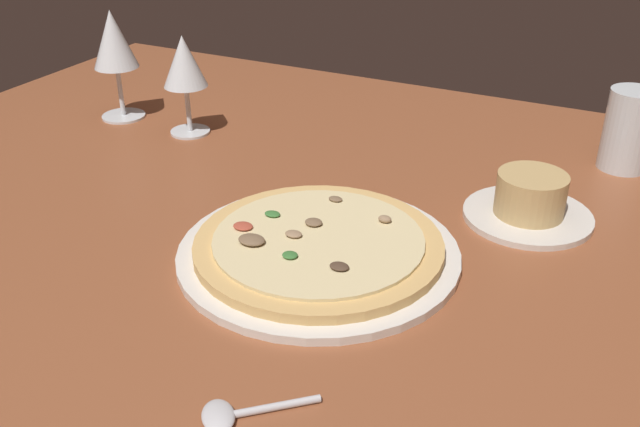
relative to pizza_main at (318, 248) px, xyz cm
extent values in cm
cube|color=brown|center=(-4.15, 9.16, -3.19)|extent=(150.00, 110.00, 4.00)
cylinder|color=silver|center=(0.03, 0.01, -0.69)|extent=(32.52, 32.52, 1.00)
cylinder|color=tan|center=(0.03, 0.01, 0.41)|extent=(28.66, 28.66, 1.20)
cylinder|color=beige|center=(0.03, 0.01, 1.21)|extent=(24.22, 24.22, 0.40)
ellipsoid|color=#AD4733|center=(-8.84, -1.92, 1.66)|extent=(2.38, 1.99, 0.50)
ellipsoid|color=#4C3828|center=(4.89, -4.78, 1.67)|extent=(2.14, 1.70, 0.52)
ellipsoid|color=#937556|center=(-2.67, -0.95, 1.70)|extent=(2.04, 1.57, 0.57)
ellipsoid|color=#387033|center=(-0.88, -5.09, 1.66)|extent=(1.74, 1.60, 0.49)
ellipsoid|color=#387033|center=(-7.28, 2.24, 1.64)|extent=(1.96, 1.49, 0.45)
ellipsoid|color=brown|center=(-2.17, 9.18, 1.64)|extent=(1.77, 1.33, 0.46)
ellipsoid|color=#937556|center=(5.39, 6.79, 1.81)|extent=(1.60, 1.25, 0.80)
ellipsoid|color=brown|center=(-1.85, 2.46, 1.73)|extent=(2.09, 1.86, 0.63)
ellipsoid|color=brown|center=(-6.17, -4.37, 1.80)|extent=(3.15, 2.50, 0.78)
cylinder|color=silver|center=(19.57, 20.06, -0.79)|extent=(16.17, 16.17, 0.80)
cylinder|color=tan|center=(19.57, 20.06, 2.28)|extent=(8.69, 8.69, 5.33)
cylinder|color=silver|center=(-35.66, 24.82, -0.99)|extent=(6.35, 6.35, 0.40)
cylinder|color=silver|center=(-35.66, 24.82, 2.95)|extent=(0.80, 0.80, 7.48)
cone|color=silver|center=(-35.66, 24.82, 10.69)|extent=(6.90, 6.90, 7.99)
cone|color=#5B0F19|center=(-35.66, 24.82, 8.01)|extent=(2.04, 2.04, 2.62)
cylinder|color=silver|center=(-50.04, 25.61, -0.99)|extent=(7.27, 7.27, 0.40)
cylinder|color=silver|center=(-50.04, 25.61, 3.40)|extent=(0.80, 0.80, 8.36)
cone|color=silver|center=(-50.04, 25.61, 12.25)|extent=(7.28, 7.28, 9.34)
cone|color=#5B0F19|center=(-50.04, 25.61, 9.30)|extent=(2.41, 2.41, 3.43)
cylinder|color=silver|center=(28.42, 41.78, 4.66)|extent=(7.01, 7.01, 11.69)
cylinder|color=silver|center=(28.42, 41.78, 2.16)|extent=(6.45, 6.45, 6.70)
ellipsoid|color=silver|center=(4.11, -26.85, -0.69)|extent=(4.75, 4.85, 1.00)
cylinder|color=silver|center=(7.42, -23.93, -0.84)|extent=(7.08, 6.37, 0.70)
camera|label=1|loc=(31.55, -62.86, 42.63)|focal=40.25mm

